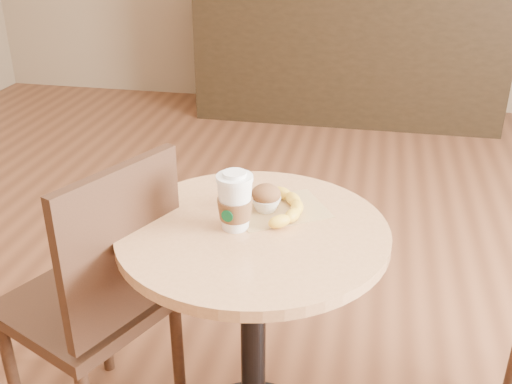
% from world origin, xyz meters
% --- Properties ---
extents(cafe_table, '(0.70, 0.70, 0.75)m').
position_xyz_m(cafe_table, '(-0.07, 0.02, 0.53)').
color(cafe_table, black).
rests_on(cafe_table, ground).
extents(chair_left, '(0.54, 0.54, 0.93)m').
position_xyz_m(chair_left, '(-0.49, -0.04, 0.51)').
color(chair_left, '#382013').
rests_on(chair_left, ground).
extents(service_counter, '(2.30, 0.65, 1.04)m').
position_xyz_m(service_counter, '(0.00, 3.18, 0.52)').
color(service_counter, black).
rests_on(service_counter, ground).
extents(kraft_bag, '(0.30, 0.28, 0.00)m').
position_xyz_m(kraft_bag, '(-0.02, 0.12, 0.75)').
color(kraft_bag, tan).
rests_on(kraft_bag, cafe_table).
extents(coffee_cup, '(0.09, 0.09, 0.15)m').
position_xyz_m(coffee_cup, '(-0.11, 0.01, 0.82)').
color(coffee_cup, white).
rests_on(coffee_cup, cafe_table).
extents(muffin, '(0.08, 0.08, 0.07)m').
position_xyz_m(muffin, '(-0.05, 0.11, 0.79)').
color(muffin, white).
rests_on(muffin, kraft_bag).
extents(banana, '(0.22, 0.27, 0.03)m').
position_xyz_m(banana, '(-0.02, 0.11, 0.77)').
color(banana, yellow).
rests_on(banana, kraft_bag).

